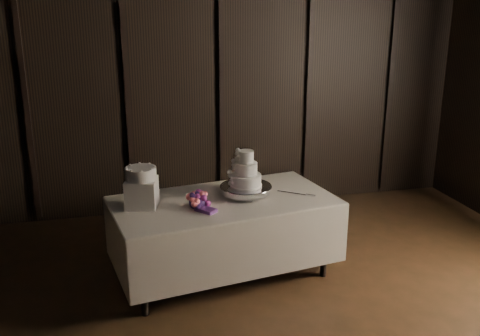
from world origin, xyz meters
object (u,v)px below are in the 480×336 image
wedding_cake (244,173)px  bouquet (198,200)px  display_table (224,235)px  cake_stand (246,191)px  box_pedestal (142,193)px  small_cake (141,173)px

wedding_cake → bouquet: 0.52m
display_table → cake_stand: cake_stand is taller
display_table → cake_stand: (0.22, 0.07, 0.39)m
wedding_cake → bouquet: wedding_cake is taller
wedding_cake → box_pedestal: 0.93m
small_cake → display_table: bearing=0.0°
wedding_cake → box_pedestal: size_ratio=1.30×
cake_stand → wedding_cake: 0.18m
cake_stand → box_pedestal: (-0.95, -0.07, 0.08)m
bouquet → box_pedestal: (-0.47, 0.12, 0.06)m
box_pedestal → small_cake: 0.18m
wedding_cake → small_cake: bearing=-175.3°
display_table → box_pedestal: size_ratio=8.21×
cake_stand → small_cake: (-0.95, -0.07, 0.26)m
display_table → small_cake: (-0.73, -0.00, 0.65)m
cake_stand → box_pedestal: box_pedestal is taller
display_table → bouquet: size_ratio=5.50×
display_table → wedding_cake: (0.20, 0.06, 0.57)m
display_table → bouquet: 0.50m
display_table → wedding_cake: wedding_cake is taller
cake_stand → bouquet: bearing=-157.9°
display_table → small_cake: 0.97m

